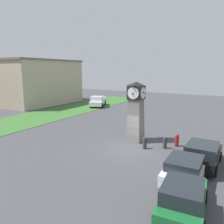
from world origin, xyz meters
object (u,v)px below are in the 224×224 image
object	(u,v)px
bollard_mid_row	(165,143)
pickup_truck	(98,101)
bollard_near_tower	(145,143)
clock_tower	(136,112)
bollard_far_row	(177,140)
car_by_building	(202,154)
car_navy_sedan	(183,198)
car_near_tower	(185,168)

from	to	relation	value
bollard_mid_row	pickup_truck	xyz separation A→B (m)	(14.33, 16.08, 0.44)
bollard_near_tower	pickup_truck	xyz separation A→B (m)	(15.21, 14.71, 0.43)
clock_tower	bollard_mid_row	bearing A→B (deg)	-101.27
bollard_far_row	car_by_building	world-z (taller)	car_by_building
bollard_mid_row	bollard_near_tower	bearing A→B (deg)	122.57
clock_tower	car_by_building	distance (m)	6.64
car_by_building	pickup_truck	bearing A→B (deg)	49.78
bollard_near_tower	car_navy_sedan	size ratio (longest dim) A/B	0.25
car_navy_sedan	car_near_tower	world-z (taller)	car_navy_sedan
bollard_far_row	pickup_truck	world-z (taller)	pickup_truck
clock_tower	car_by_building	world-z (taller)	clock_tower
pickup_truck	car_near_tower	bearing A→B (deg)	-135.39
car_navy_sedan	bollard_near_tower	bearing A→B (deg)	33.60
bollard_far_row	pickup_truck	bearing A→B (deg)	51.53
clock_tower	car_near_tower	size ratio (longest dim) A/B	1.28
bollard_mid_row	car_navy_sedan	world-z (taller)	car_navy_sedan
clock_tower	bollard_mid_row	distance (m)	3.61
bollard_far_row	bollard_near_tower	bearing A→B (deg)	132.16
clock_tower	bollard_near_tower	distance (m)	2.98
clock_tower	car_near_tower	distance (m)	7.64
bollard_near_tower	car_near_tower	bearing A→B (deg)	-133.12
bollard_mid_row	bollard_far_row	xyz separation A→B (m)	(1.00, -0.70, 0.04)
car_navy_sedan	pickup_truck	bearing A→B (deg)	41.16
bollard_mid_row	car_by_building	distance (m)	3.58
pickup_truck	bollard_near_tower	bearing A→B (deg)	-135.97
car_near_tower	pickup_truck	size ratio (longest dim) A/B	0.75
car_near_tower	pickup_truck	bearing A→B (deg)	44.61
car_near_tower	clock_tower	bearing A→B (deg)	46.49
bollard_mid_row	car_by_building	xyz separation A→B (m)	(-1.85, -3.05, 0.30)
bollard_far_row	car_by_building	xyz separation A→B (m)	(-2.84, -2.35, 0.25)
car_by_building	car_near_tower	bearing A→B (deg)	168.85
car_near_tower	car_by_building	bearing A→B (deg)	-11.15
clock_tower	bollard_near_tower	bearing A→B (deg)	-134.52
bollard_near_tower	car_navy_sedan	distance (m)	8.05
clock_tower	car_by_building	size ratio (longest dim) A/B	1.21
car_near_tower	bollard_near_tower	bearing A→B (deg)	46.88
bollard_mid_row	pickup_truck	size ratio (longest dim) A/B	0.18
bollard_far_row	car_by_building	size ratio (longest dim) A/B	0.24
bollard_mid_row	car_near_tower	size ratio (longest dim) A/B	0.24
pickup_truck	bollard_mid_row	bearing A→B (deg)	-131.70
clock_tower	pickup_truck	xyz separation A→B (m)	(13.76, 13.24, -1.71)
bollard_far_row	pickup_truck	distance (m)	21.44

